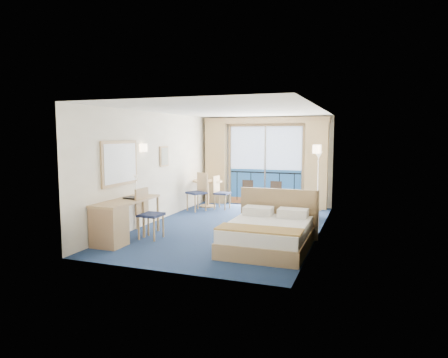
{
  "coord_description": "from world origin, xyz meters",
  "views": [
    {
      "loc": [
        2.95,
        -8.65,
        2.14
      ],
      "look_at": [
        -0.25,
        0.2,
        1.1
      ],
      "focal_mm": 32.0,
      "sensor_mm": 36.0,
      "label": 1
    }
  ],
  "objects_px": {
    "armchair": "(300,205)",
    "table_chair_a": "(220,190)",
    "table_chair_b": "(199,189)",
    "desk": "(113,222)",
    "floor_lamp": "(318,166)",
    "desk_chair": "(147,210)",
    "nightstand": "(307,220)",
    "round_table": "(208,187)",
    "bed": "(268,234)"
  },
  "relations": [
    {
      "from": "desk",
      "to": "desk_chair",
      "type": "relative_size",
      "value": 1.67
    },
    {
      "from": "table_chair_b",
      "to": "floor_lamp",
      "type": "bearing_deg",
      "value": 46.9
    },
    {
      "from": "bed",
      "to": "desk",
      "type": "bearing_deg",
      "value": -165.49
    },
    {
      "from": "floor_lamp",
      "to": "desk_chair",
      "type": "relative_size",
      "value": 1.61
    },
    {
      "from": "nightstand",
      "to": "table_chair_b",
      "type": "distance_m",
      "value": 3.73
    },
    {
      "from": "desk_chair",
      "to": "table_chair_a",
      "type": "relative_size",
      "value": 1.09
    },
    {
      "from": "desk",
      "to": "desk_chair",
      "type": "bearing_deg",
      "value": 61.19
    },
    {
      "from": "desk_chair",
      "to": "table_chair_a",
      "type": "bearing_deg",
      "value": -2.13
    },
    {
      "from": "table_chair_a",
      "to": "table_chair_b",
      "type": "relative_size",
      "value": 0.89
    },
    {
      "from": "floor_lamp",
      "to": "round_table",
      "type": "distance_m",
      "value": 3.29
    },
    {
      "from": "armchair",
      "to": "desk",
      "type": "bearing_deg",
      "value": 43.03
    },
    {
      "from": "round_table",
      "to": "table_chair_a",
      "type": "distance_m",
      "value": 0.52
    },
    {
      "from": "armchair",
      "to": "round_table",
      "type": "xyz_separation_m",
      "value": [
        -2.88,
        0.65,
        0.26
      ]
    },
    {
      "from": "armchair",
      "to": "table_chair_a",
      "type": "distance_m",
      "value": 2.46
    },
    {
      "from": "desk_chair",
      "to": "armchair",
      "type": "bearing_deg",
      "value": -37.86
    },
    {
      "from": "bed",
      "to": "table_chair_b",
      "type": "distance_m",
      "value": 4.19
    },
    {
      "from": "nightstand",
      "to": "desk_chair",
      "type": "bearing_deg",
      "value": -154.02
    },
    {
      "from": "armchair",
      "to": "round_table",
      "type": "height_order",
      "value": "round_table"
    },
    {
      "from": "bed",
      "to": "round_table",
      "type": "relative_size",
      "value": 2.21
    },
    {
      "from": "floor_lamp",
      "to": "table_chair_a",
      "type": "relative_size",
      "value": 1.75
    },
    {
      "from": "desk",
      "to": "table_chair_a",
      "type": "xyz_separation_m",
      "value": [
        0.61,
        4.31,
        0.09
      ]
    },
    {
      "from": "armchair",
      "to": "table_chair_a",
      "type": "relative_size",
      "value": 0.77
    },
    {
      "from": "table_chair_a",
      "to": "table_chair_b",
      "type": "bearing_deg",
      "value": 137.79
    },
    {
      "from": "floor_lamp",
      "to": "desk_chair",
      "type": "height_order",
      "value": "floor_lamp"
    },
    {
      "from": "bed",
      "to": "table_chair_b",
      "type": "height_order",
      "value": "table_chair_b"
    },
    {
      "from": "desk",
      "to": "table_chair_b",
      "type": "relative_size",
      "value": 1.62
    },
    {
      "from": "bed",
      "to": "table_chair_a",
      "type": "relative_size",
      "value": 2.03
    },
    {
      "from": "bed",
      "to": "desk_chair",
      "type": "height_order",
      "value": "desk_chair"
    },
    {
      "from": "floor_lamp",
      "to": "bed",
      "type": "bearing_deg",
      "value": -95.78
    },
    {
      "from": "nightstand",
      "to": "armchair",
      "type": "distance_m",
      "value": 1.77
    },
    {
      "from": "nightstand",
      "to": "desk_chair",
      "type": "relative_size",
      "value": 0.57
    },
    {
      "from": "table_chair_a",
      "to": "desk",
      "type": "bearing_deg",
      "value": 176.87
    },
    {
      "from": "armchair",
      "to": "table_chair_b",
      "type": "distance_m",
      "value": 2.89
    },
    {
      "from": "floor_lamp",
      "to": "desk",
      "type": "relative_size",
      "value": 0.97
    },
    {
      "from": "floor_lamp",
      "to": "table_chair_a",
      "type": "bearing_deg",
      "value": -167.84
    },
    {
      "from": "desk",
      "to": "desk_chair",
      "type": "xyz_separation_m",
      "value": [
        0.36,
        0.66,
        0.14
      ]
    },
    {
      "from": "desk_chair",
      "to": "table_chair_b",
      "type": "height_order",
      "value": "table_chair_b"
    },
    {
      "from": "armchair",
      "to": "floor_lamp",
      "type": "distance_m",
      "value": 1.42
    },
    {
      "from": "floor_lamp",
      "to": "table_chair_a",
      "type": "height_order",
      "value": "floor_lamp"
    },
    {
      "from": "nightstand",
      "to": "armchair",
      "type": "bearing_deg",
      "value": 103.65
    },
    {
      "from": "table_chair_b",
      "to": "table_chair_a",
      "type": "bearing_deg",
      "value": 72.16
    },
    {
      "from": "desk_chair",
      "to": "bed",
      "type": "bearing_deg",
      "value": -86.26
    },
    {
      "from": "desk_chair",
      "to": "table_chair_a",
      "type": "xyz_separation_m",
      "value": [
        0.24,
        3.65,
        -0.05
      ]
    },
    {
      "from": "nightstand",
      "to": "round_table",
      "type": "height_order",
      "value": "round_table"
    },
    {
      "from": "nightstand",
      "to": "desk",
      "type": "distance_m",
      "value": 4.07
    },
    {
      "from": "nightstand",
      "to": "table_chair_a",
      "type": "xyz_separation_m",
      "value": [
        -2.84,
        2.15,
        0.24
      ]
    },
    {
      "from": "nightstand",
      "to": "floor_lamp",
      "type": "xyz_separation_m",
      "value": [
        -0.1,
        2.74,
        0.98
      ]
    },
    {
      "from": "floor_lamp",
      "to": "desk",
      "type": "distance_m",
      "value": 5.99
    },
    {
      "from": "table_chair_b",
      "to": "desk",
      "type": "bearing_deg",
      "value": -62.91
    },
    {
      "from": "desk",
      "to": "floor_lamp",
      "type": "bearing_deg",
      "value": 55.72
    }
  ]
}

